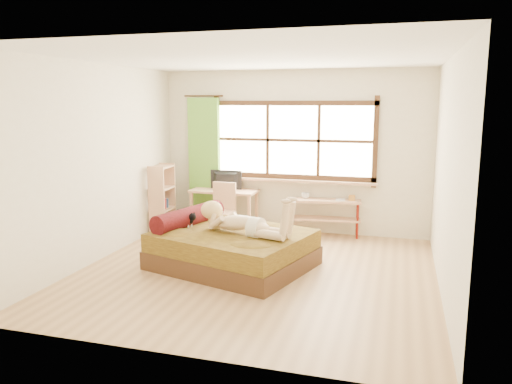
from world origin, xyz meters
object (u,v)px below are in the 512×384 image
(kitten, at_px, (186,218))
(bookshelf, at_px, (162,198))
(desk, at_px, (224,195))
(pipe_shelf, at_px, (324,209))
(chair, at_px, (222,207))
(woman, at_px, (242,212))
(bed, at_px, (230,247))

(kitten, distance_m, bookshelf, 1.63)
(bookshelf, bearing_deg, kitten, -54.87)
(desk, bearing_deg, bookshelf, -155.08)
(pipe_shelf, bearing_deg, bookshelf, -174.85)
(chair, bearing_deg, kitten, -90.81)
(chair, bearing_deg, desk, 107.00)
(woman, relative_size, kitten, 4.67)
(desk, distance_m, chair, 0.40)
(woman, height_order, chair, woman)
(bookshelf, bearing_deg, desk, 20.55)
(desk, bearing_deg, woman, -62.06)
(desk, relative_size, chair, 1.29)
(kitten, relative_size, chair, 0.32)
(desk, bearing_deg, kitten, -86.85)
(kitten, xyz_separation_m, chair, (0.05, 1.33, -0.10))
(woman, height_order, bookshelf, bookshelf)
(bed, bearing_deg, desk, 128.25)
(woman, height_order, pipe_shelf, woman)
(woman, bearing_deg, chair, 135.09)
(chair, relative_size, bookshelf, 0.77)
(chair, xyz_separation_m, pipe_shelf, (1.59, 0.49, -0.05))
(bed, relative_size, bookshelf, 1.98)
(kitten, height_order, desk, kitten)
(bed, distance_m, bookshelf, 2.19)
(kitten, bearing_deg, woman, 6.44)
(chair, bearing_deg, bed, -64.82)
(woman, relative_size, bookshelf, 1.17)
(pipe_shelf, bearing_deg, bed, -123.24)
(bed, xyz_separation_m, bookshelf, (-1.68, 1.37, 0.32))
(bed, relative_size, kitten, 7.89)
(desk, bearing_deg, pipe_shelf, 5.63)
(pipe_shelf, distance_m, bookshelf, 2.70)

